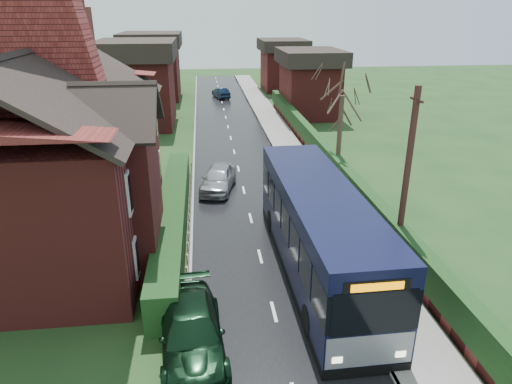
{
  "coord_description": "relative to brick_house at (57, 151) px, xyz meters",
  "views": [
    {
      "loc": [
        -2.23,
        -15.53,
        10.24
      ],
      "look_at": [
        0.19,
        5.23,
        1.8
      ],
      "focal_mm": 32.0,
      "sensor_mm": 36.0,
      "label": 1
    }
  ],
  "objects": [
    {
      "name": "tree_right_far",
      "position": [
        14.73,
        6.08,
        1.42
      ],
      "size": [
        4.02,
        4.02,
        7.76
      ],
      "color": "#3D2D24",
      "rests_on": "ground"
    },
    {
      "name": "telegraph_pole",
      "position": [
        14.52,
        -3.91,
        -0.54
      ],
      "size": [
        0.26,
        0.98,
        7.58
      ],
      "rotation": [
        0.0,
        0.0,
        0.02
      ],
      "color": "#311916",
      "rests_on": "ground"
    },
    {
      "name": "bus",
      "position": [
        10.93,
        -4.18,
        -2.54
      ],
      "size": [
        2.94,
        12.2,
        3.7
      ],
      "rotation": [
        0.0,
        0.0,
        0.01
      ],
      "color": "black",
      "rests_on": "ground"
    },
    {
      "name": "picket_fence",
      "position": [
        5.58,
        0.22,
        -3.93
      ],
      "size": [
        0.1,
        16.0,
        0.9
      ],
      "primitive_type": null,
      "color": "gray",
      "rests_on": "ground"
    },
    {
      "name": "bus_stop_sign",
      "position": [
        12.73,
        -2.58,
        -2.34
      ],
      "size": [
        0.23,
        0.45,
        3.08
      ],
      "rotation": [
        0.0,
        0.0,
        0.37
      ],
      "color": "slate",
      "rests_on": "ground"
    },
    {
      "name": "pavement",
      "position": [
        12.98,
        5.22,
        -4.31
      ],
      "size": [
        2.5,
        100.0,
        0.14
      ],
      "primitive_type": "cube",
      "color": "slate",
      "rests_on": "ground"
    },
    {
      "name": "tree_house_side",
      "position": [
        -2.49,
        5.22,
        3.57
      ],
      "size": [
        4.68,
        4.68,
        10.64
      ],
      "color": "#3A2D22",
      "rests_on": "ground"
    },
    {
      "name": "road",
      "position": [
        8.73,
        5.22,
        -4.37
      ],
      "size": [
        6.0,
        100.0,
        0.02
      ],
      "primitive_type": "cube",
      "color": "black",
      "rests_on": "ground"
    },
    {
      "name": "ground",
      "position": [
        8.73,
        -4.78,
        -4.38
      ],
      "size": [
        140.0,
        140.0,
        0.0
      ],
      "primitive_type": "plane",
      "color": "#2B491F",
      "rests_on": "ground"
    },
    {
      "name": "front_hedge",
      "position": [
        4.83,
        0.22,
        -3.58
      ],
      "size": [
        1.2,
        16.0,
        1.6
      ],
      "primitive_type": "cube",
      "color": "black",
      "rests_on": "ground"
    },
    {
      "name": "right_wall_hedge",
      "position": [
        14.53,
        5.22,
        -3.36
      ],
      "size": [
        0.6,
        50.0,
        1.8
      ],
      "color": "maroon",
      "rests_on": "ground"
    },
    {
      "name": "kerb_right",
      "position": [
        11.78,
        5.22,
        -4.31
      ],
      "size": [
        0.12,
        100.0,
        0.14
      ],
      "primitive_type": "cube",
      "color": "gray",
      "rests_on": "ground"
    },
    {
      "name": "kerb_left",
      "position": [
        5.68,
        5.22,
        -4.33
      ],
      "size": [
        0.12,
        100.0,
        0.1
      ],
      "primitive_type": "cube",
      "color": "gray",
      "rests_on": "ground"
    },
    {
      "name": "brick_house",
      "position": [
        0.0,
        0.0,
        0.0
      ],
      "size": [
        9.3,
        14.6,
        10.3
      ],
      "color": "maroon",
      "rests_on": "ground"
    },
    {
      "name": "car_green",
      "position": [
        5.83,
        -8.43,
        -3.65
      ],
      "size": [
        2.43,
        5.13,
        1.44
      ],
      "primitive_type": "imported",
      "rotation": [
        0.0,
        0.0,
        0.08
      ],
      "color": "black",
      "rests_on": "ground"
    },
    {
      "name": "car_silver",
      "position": [
        7.23,
        5.54,
        -3.64
      ],
      "size": [
        2.7,
        4.6,
        1.47
      ],
      "primitive_type": "imported",
      "rotation": [
        0.0,
        0.0,
        -0.24
      ],
      "color": "#B8B6BC",
      "rests_on": "ground"
    },
    {
      "name": "car_distant",
      "position": [
        8.76,
        36.03,
        -3.76
      ],
      "size": [
        2.23,
        3.96,
        1.23
      ],
      "primitive_type": "imported",
      "rotation": [
        0.0,
        0.0,
        3.4
      ],
      "color": "black",
      "rests_on": "ground"
    }
  ]
}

